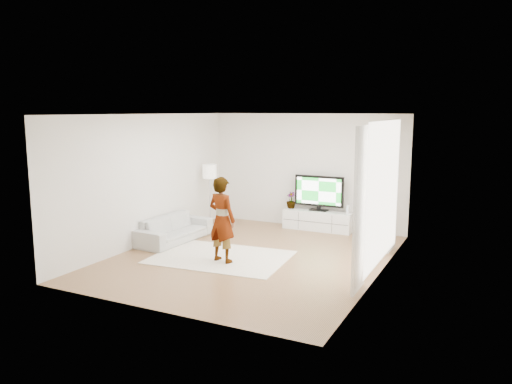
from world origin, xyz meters
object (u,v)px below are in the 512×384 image
at_px(player, 222,220).
at_px(floor_lamp, 210,174).
at_px(television, 319,192).
at_px(sofa, 175,229).
at_px(media_console, 318,220).
at_px(rug, 221,257).

xyz_separation_m(player, floor_lamp, (-1.79, 2.48, 0.48)).
xyz_separation_m(television, floor_lamp, (-2.57, -0.83, 0.38)).
bearing_deg(television, floor_lamp, -162.06).
bearing_deg(floor_lamp, sofa, -87.64).
bearing_deg(television, media_console, -90.00).
distance_m(rug, player, 0.88).
height_order(television, floor_lamp, floor_lamp).
height_order(television, rug, television).
xyz_separation_m(media_console, player, (-0.78, -3.29, 0.60)).
bearing_deg(media_console, floor_lamp, -162.62).
distance_m(television, player, 3.41).
height_order(rug, player, player).
xyz_separation_m(television, sofa, (-2.50, -2.45, -0.65)).
height_order(media_console, television, television).
bearing_deg(rug, media_console, 72.60).
xyz_separation_m(media_console, rug, (-0.96, -3.05, -0.23)).
relative_size(media_console, television, 1.38).
relative_size(television, rug, 0.47).
xyz_separation_m(player, sofa, (-1.72, 0.87, -0.55)).
bearing_deg(player, sofa, -15.45).
distance_m(rug, sofa, 1.69).
bearing_deg(sofa, media_console, -43.19).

